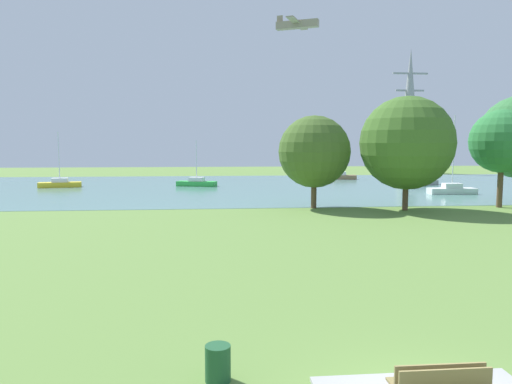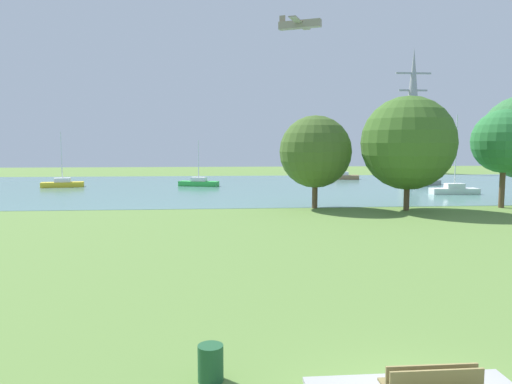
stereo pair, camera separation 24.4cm
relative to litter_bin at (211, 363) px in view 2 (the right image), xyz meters
The scene contains 13 objects.
ground_plane 20.64m from the litter_bin, 78.28° to the left, with size 160.00×160.00×0.00m, color olive.
litter_bin is the anchor object (origin of this frame).
water_surface 48.39m from the litter_bin, 85.03° to the left, with size 140.00×40.00×0.02m, color slate.
sailboat_gray 54.81m from the litter_bin, 61.82° to the left, with size 5.03×2.73×5.44m.
sailboat_brown 62.12m from the litter_bin, 72.55° to the left, with size 4.99×2.31×5.37m.
sailboat_yellow 52.48m from the litter_bin, 110.14° to the left, with size 5.00×2.43×6.59m.
sailboat_green 49.35m from the litter_bin, 92.19° to the left, with size 5.03×2.84×5.56m.
sailboat_white 44.92m from the litter_bin, 56.72° to the left, with size 4.86×1.71×8.08m.
tree_east_near 29.48m from the litter_bin, 73.88° to the left, with size 5.76×5.76×7.42m.
tree_east_far 30.57m from the litter_bin, 60.26° to the left, with size 7.22×7.22×8.83m.
tree_mid_shore 36.04m from the litter_bin, 49.32° to the left, with size 5.10×5.10×7.92m.
electricity_pylon 83.45m from the litter_bin, 64.68° to the left, with size 6.40×4.40×22.09m.
light_aircraft 68.13m from the litter_bin, 78.52° to the left, with size 6.25×8.06×2.10m.
Camera 2 is at (-4.06, -8.36, 5.14)m, focal length 34.02 mm.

